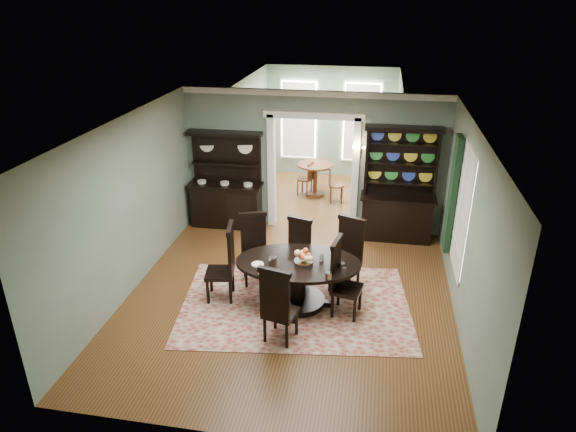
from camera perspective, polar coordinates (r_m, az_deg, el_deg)
name	(u,v)px	position (r m, az deg, el deg)	size (l,w,h in m)	color
room	(289,214)	(8.17, 0.11, 0.25)	(5.51, 6.01, 3.01)	brown
parlor	(326,131)	(13.35, 4.26, 9.42)	(3.51, 3.50, 3.01)	brown
doorway_trim	(313,156)	(10.90, 2.83, 6.64)	(2.08, 0.25, 2.57)	silver
right_window	(457,203)	(8.98, 18.31, 1.40)	(0.15, 1.47, 2.12)	white
wall_sconce	(359,148)	(10.60, 7.89, 7.47)	(0.27, 0.21, 0.21)	gold
rug	(295,304)	(8.74, 0.83, -9.80)	(3.77, 2.56, 0.01)	maroon
dining_table	(298,275)	(8.48, 1.14, -6.52)	(2.15, 2.05, 0.81)	black
centerpiece	(304,260)	(8.26, 1.75, -4.89)	(1.55, 1.00, 0.25)	silver
chair_far_left	(254,246)	(9.16, -3.79, -3.31)	(0.59, 0.58, 1.28)	black
chair_far_mid	(298,249)	(9.11, 1.08, -3.70)	(0.54, 0.53, 1.21)	black
chair_far_right	(348,252)	(8.94, 6.69, -4.00)	(0.63, 0.61, 1.33)	black
chair_end_left	(226,261)	(8.62, -6.91, -4.98)	(0.56, 0.58, 1.37)	black
chair_end_right	(341,276)	(8.24, 5.89, -6.62)	(0.54, 0.56, 1.32)	black
chair_near	(277,304)	(7.54, -1.19, -9.74)	(0.58, 0.56, 1.30)	black
sideboard	(226,194)	(11.34, -6.86, 2.48)	(1.61, 0.59, 2.11)	black
welsh_dresser	(398,200)	(10.84, 12.12, 1.80)	(1.54, 0.57, 2.39)	black
parlor_table	(315,175)	(13.02, 3.05, 4.59)	(0.90, 0.90, 0.83)	#5C2D1A
parlor_chair_left	(307,178)	(13.01, 2.12, 4.29)	(0.41, 0.41, 0.89)	#5C2D1A
parlor_chair_right	(334,183)	(12.64, 5.12, 3.66)	(0.41, 0.39, 0.92)	#5C2D1A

